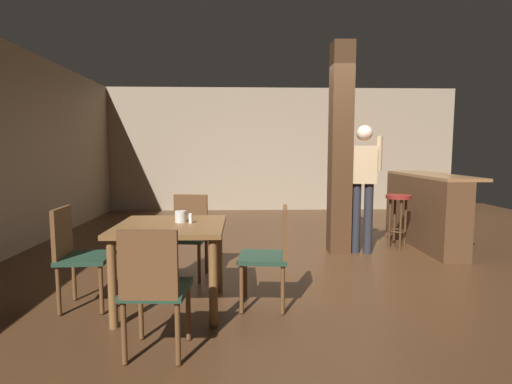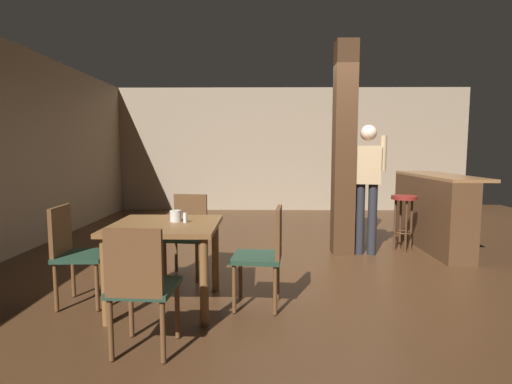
{
  "view_description": "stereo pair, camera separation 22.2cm",
  "coord_description": "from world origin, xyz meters",
  "px_view_note": "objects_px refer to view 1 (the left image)",
  "views": [
    {
      "loc": [
        -0.93,
        -4.75,
        1.4
      ],
      "look_at": [
        -0.76,
        -0.17,
        0.91
      ],
      "focal_mm": 28.0,
      "sensor_mm": 36.0,
      "label": 1
    },
    {
      "loc": [
        -0.71,
        -4.75,
        1.4
      ],
      "look_at": [
        -0.76,
        -0.17,
        0.91
      ],
      "focal_mm": 28.0,
      "sensor_mm": 36.0,
      "label": 2
    }
  ],
  "objects_px": {
    "chair_north": "(188,231)",
    "salt_shaker": "(191,218)",
    "napkin_cup": "(181,217)",
    "bar_counter": "(424,209)",
    "chair_west": "(77,252)",
    "dining_table": "(171,239)",
    "chair_east": "(272,251)",
    "standing_person": "(363,179)",
    "chair_south": "(154,285)",
    "bar_stool_near": "(398,209)"
  },
  "relations": [
    {
      "from": "chair_north",
      "to": "chair_south",
      "type": "xyz_separation_m",
      "value": [
        0.0,
        -1.74,
        0.0
      ]
    },
    {
      "from": "chair_south",
      "to": "standing_person",
      "type": "distance_m",
      "value": 3.52
    },
    {
      "from": "bar_stool_near",
      "to": "chair_east",
      "type": "bearing_deg",
      "value": -133.61
    },
    {
      "from": "dining_table",
      "to": "napkin_cup",
      "type": "xyz_separation_m",
      "value": [
        0.08,
        0.08,
        0.18
      ]
    },
    {
      "from": "chair_west",
      "to": "bar_counter",
      "type": "relative_size",
      "value": 0.45
    },
    {
      "from": "chair_south",
      "to": "chair_east",
      "type": "xyz_separation_m",
      "value": [
        0.85,
        0.85,
        0.0
      ]
    },
    {
      "from": "chair_north",
      "to": "bar_counter",
      "type": "height_order",
      "value": "bar_counter"
    },
    {
      "from": "bar_counter",
      "to": "bar_stool_near",
      "type": "bearing_deg",
      "value": -154.99
    },
    {
      "from": "chair_west",
      "to": "bar_stool_near",
      "type": "height_order",
      "value": "chair_west"
    },
    {
      "from": "bar_stool_near",
      "to": "bar_counter",
      "type": "bearing_deg",
      "value": 25.01
    },
    {
      "from": "chair_north",
      "to": "standing_person",
      "type": "height_order",
      "value": "standing_person"
    },
    {
      "from": "chair_west",
      "to": "salt_shaker",
      "type": "bearing_deg",
      "value": 0.13
    },
    {
      "from": "napkin_cup",
      "to": "bar_counter",
      "type": "relative_size",
      "value": 0.05
    },
    {
      "from": "chair_north",
      "to": "chair_south",
      "type": "distance_m",
      "value": 1.74
    },
    {
      "from": "chair_north",
      "to": "chair_east",
      "type": "relative_size",
      "value": 1.0
    },
    {
      "from": "salt_shaker",
      "to": "chair_north",
      "type": "bearing_deg",
      "value": 99.06
    },
    {
      "from": "chair_east",
      "to": "bar_stool_near",
      "type": "bearing_deg",
      "value": 46.39
    },
    {
      "from": "napkin_cup",
      "to": "chair_west",
      "type": "bearing_deg",
      "value": -177.08
    },
    {
      "from": "napkin_cup",
      "to": "bar_counter",
      "type": "distance_m",
      "value": 3.87
    },
    {
      "from": "chair_west",
      "to": "chair_east",
      "type": "distance_m",
      "value": 1.71
    },
    {
      "from": "chair_east",
      "to": "salt_shaker",
      "type": "relative_size",
      "value": 10.3
    },
    {
      "from": "bar_counter",
      "to": "chair_west",
      "type": "bearing_deg",
      "value": -151.84
    },
    {
      "from": "standing_person",
      "to": "salt_shaker",
      "type": "bearing_deg",
      "value": -139.28
    },
    {
      "from": "dining_table",
      "to": "chair_west",
      "type": "distance_m",
      "value": 0.84
    },
    {
      "from": "dining_table",
      "to": "chair_east",
      "type": "height_order",
      "value": "chair_east"
    },
    {
      "from": "chair_west",
      "to": "bar_counter",
      "type": "bearing_deg",
      "value": 28.16
    },
    {
      "from": "chair_north",
      "to": "napkin_cup",
      "type": "xyz_separation_m",
      "value": [
        0.04,
        -0.8,
        0.3
      ]
    },
    {
      "from": "salt_shaker",
      "to": "napkin_cup",
      "type": "bearing_deg",
      "value": 154.7
    },
    {
      "from": "chair_north",
      "to": "bar_stool_near",
      "type": "bearing_deg",
      "value": 22.31
    },
    {
      "from": "dining_table",
      "to": "chair_north",
      "type": "distance_m",
      "value": 0.88
    },
    {
      "from": "chair_south",
      "to": "standing_person",
      "type": "height_order",
      "value": "standing_person"
    },
    {
      "from": "chair_north",
      "to": "salt_shaker",
      "type": "xyz_separation_m",
      "value": [
        0.13,
        -0.84,
        0.29
      ]
    },
    {
      "from": "salt_shaker",
      "to": "bar_stool_near",
      "type": "relative_size",
      "value": 0.11
    },
    {
      "from": "chair_east",
      "to": "napkin_cup",
      "type": "distance_m",
      "value": 0.87
    },
    {
      "from": "chair_east",
      "to": "bar_stool_near",
      "type": "height_order",
      "value": "chair_east"
    },
    {
      "from": "chair_north",
      "to": "napkin_cup",
      "type": "bearing_deg",
      "value": -87.06
    },
    {
      "from": "chair_south",
      "to": "bar_stool_near",
      "type": "bearing_deg",
      "value": 46.01
    },
    {
      "from": "chair_east",
      "to": "bar_counter",
      "type": "bearing_deg",
      "value": 43.1
    },
    {
      "from": "bar_counter",
      "to": "napkin_cup",
      "type": "bearing_deg",
      "value": -146.09
    },
    {
      "from": "salt_shaker",
      "to": "bar_counter",
      "type": "bearing_deg",
      "value": 35.24
    },
    {
      "from": "chair_north",
      "to": "bar_counter",
      "type": "bearing_deg",
      "value": 22.71
    },
    {
      "from": "dining_table",
      "to": "salt_shaker",
      "type": "xyz_separation_m",
      "value": [
        0.17,
        0.03,
        0.17
      ]
    },
    {
      "from": "chair_south",
      "to": "chair_west",
      "type": "distance_m",
      "value": 1.25
    },
    {
      "from": "chair_north",
      "to": "napkin_cup",
      "type": "relative_size",
      "value": 8.71
    },
    {
      "from": "dining_table",
      "to": "chair_north",
      "type": "height_order",
      "value": "chair_north"
    },
    {
      "from": "napkin_cup",
      "to": "chair_east",
      "type": "bearing_deg",
      "value": -6.36
    },
    {
      "from": "chair_north",
      "to": "chair_east",
      "type": "bearing_deg",
      "value": -46.26
    },
    {
      "from": "chair_south",
      "to": "napkin_cup",
      "type": "bearing_deg",
      "value": 87.56
    },
    {
      "from": "chair_north",
      "to": "chair_west",
      "type": "xyz_separation_m",
      "value": [
        -0.87,
        -0.84,
        0.0
      ]
    },
    {
      "from": "dining_table",
      "to": "chair_south",
      "type": "height_order",
      "value": "chair_south"
    }
  ]
}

